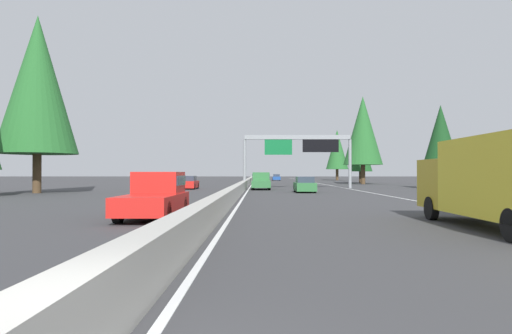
{
  "coord_description": "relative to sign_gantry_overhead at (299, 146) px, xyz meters",
  "views": [
    {
      "loc": [
        -3.46,
        -1.44,
        1.83
      ],
      "look_at": [
        63.92,
        -0.93,
        2.65
      ],
      "focal_mm": 32.49,
      "sensor_mm": 36.0,
      "label": 1
    }
  ],
  "objects": [
    {
      "name": "pickup_near_center",
      "position": [
        -3.47,
        4.43,
        -4.03
      ],
      "size": [
        5.6,
        2.0,
        1.86
      ],
      "color": "#2D6B38",
      "rests_on": "ground"
    },
    {
      "name": "conifer_right_distant",
      "position": [
        57.41,
        -14.1,
        2.45
      ],
      "size": [
        5.35,
        5.35,
        12.16
      ],
      "color": "#4C3823",
      "rests_on": "ground"
    },
    {
      "name": "conifer_right_mid",
      "position": [
        19.72,
        -11.9,
        3.6
      ],
      "size": [
        6.18,
        6.18,
        14.05
      ],
      "color": "#4C3823",
      "rests_on": "ground"
    },
    {
      "name": "median_barrier",
      "position": [
        29.44,
        6.34,
        -4.5
      ],
      "size": [
        180.0,
        0.56,
        0.9
      ],
      "primitive_type": "cube",
      "color": "#ADAAA3",
      "rests_on": "ground"
    },
    {
      "name": "sedan_near_right",
      "position": [
        36.81,
        4.03,
        -4.27
      ],
      "size": [
        4.4,
        1.8,
        1.47
      ],
      "color": "black",
      "rests_on": "ground"
    },
    {
      "name": "sedan_far_center",
      "position": [
        -11.05,
        0.4,
        -4.27
      ],
      "size": [
        4.4,
        1.8,
        1.47
      ],
      "color": "#2D6B38",
      "rests_on": "ground"
    },
    {
      "name": "shoulder_stripe_right",
      "position": [
        19.44,
        -5.48,
        -4.94
      ],
      "size": [
        160.0,
        0.16,
        0.01
      ],
      "primitive_type": "cube",
      "color": "silver",
      "rests_on": "ground"
    },
    {
      "name": "conifer_left_near",
      "position": [
        -12.84,
        24.5,
        4.77
      ],
      "size": [
        7.03,
        7.03,
        15.98
      ],
      "color": "#4C3823",
      "rests_on": "ground"
    },
    {
      "name": "box_truck_mid_right",
      "position": [
        -39.23,
        -3.11,
        -3.34
      ],
      "size": [
        8.5,
        2.4,
        2.95
      ],
      "color": "gold",
      "rests_on": "ground"
    },
    {
      "name": "sedan_mid_center",
      "position": [
        54.24,
        0.65,
        -4.27
      ],
      "size": [
        4.4,
        1.8,
        1.47
      ],
      "color": "#1E4793",
      "rests_on": "ground"
    },
    {
      "name": "conifer_right_far",
      "position": [
        28.34,
        -13.41,
        0.71
      ],
      "size": [
        4.1,
        4.1,
        9.31
      ],
      "color": "#4C3823",
      "rests_on": "ground"
    },
    {
      "name": "ground_plane",
      "position": [
        9.44,
        6.04,
        -4.95
      ],
      "size": [
        320.0,
        320.0,
        0.0
      ],
      "primitive_type": "plane",
      "color": "#38383A"
    },
    {
      "name": "oncoming_far",
      "position": [
        -35.1,
        8.85,
        -4.03
      ],
      "size": [
        5.6,
        2.0,
        1.86
      ],
      "rotation": [
        0.0,
        0.0,
        3.14
      ],
      "color": "red",
      "rests_on": "ground"
    },
    {
      "name": "shoulder_stripe_median",
      "position": [
        19.44,
        5.79,
        -4.94
      ],
      "size": [
        160.0,
        0.16,
        0.01
      ],
      "primitive_type": "cube",
      "color": "silver",
      "rests_on": "ground"
    },
    {
      "name": "conifer_right_near",
      "position": [
        -1.04,
        -16.14,
        0.89
      ],
      "size": [
        4.23,
        4.23,
        9.61
      ],
      "color": "#4C3823",
      "rests_on": "ground"
    },
    {
      "name": "minivan_distant_a",
      "position": [
        19.47,
        4.47,
        -4.0
      ],
      "size": [
        5.0,
        1.95,
        1.69
      ],
      "color": "#2D6B38",
      "rests_on": "ground"
    },
    {
      "name": "sign_gantry_overhead",
      "position": [
        0.0,
        0.0,
        0.0
      ],
      "size": [
        0.5,
        12.68,
        6.22
      ],
      "color": "gray",
      "rests_on": "ground"
    },
    {
      "name": "oncoming_near",
      "position": [
        -2.51,
        12.51,
        -4.27
      ],
      "size": [
        4.4,
        1.8,
        1.47
      ],
      "rotation": [
        0.0,
        0.0,
        3.14
      ],
      "color": "red",
      "rests_on": "ground"
    }
  ]
}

